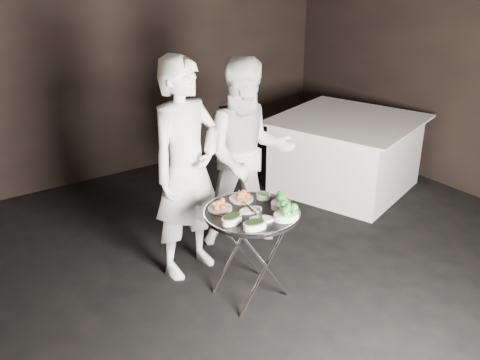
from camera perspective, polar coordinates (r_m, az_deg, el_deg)
floor at (r=4.24m, az=7.18°, el=-14.31°), size 6.00×7.00×0.05m
wall_back at (r=6.49m, az=-13.95°, el=13.23°), size 6.00×0.05×3.00m
tray_stand at (r=4.19m, az=1.19°, el=-7.51°), size 0.49×0.42×0.72m
serving_tray at (r=4.03m, az=1.23°, el=-3.53°), size 0.73×0.73×0.04m
potato_plate_a at (r=4.06m, az=-2.15°, el=-2.76°), size 0.19×0.19×0.07m
potato_plate_b at (r=4.21m, az=0.14°, el=-1.76°), size 0.19×0.19×0.07m
greens_bowl at (r=4.24m, az=2.48°, el=-1.61°), size 0.11×0.11×0.06m
asparagus_plate_a at (r=4.03m, az=1.16°, el=-3.16°), size 0.20×0.13×0.04m
asparagus_plate_b at (r=3.90m, az=2.33°, el=-4.10°), size 0.21×0.18×0.04m
spinach_bowl_a at (r=3.86m, az=-0.88°, el=-4.10°), size 0.20×0.15×0.07m
spinach_bowl_b at (r=3.78m, az=1.59°, el=-4.72°), size 0.19×0.14×0.07m
broccoli_bowl_a at (r=4.11m, az=4.24°, el=-2.47°), size 0.20×0.18×0.07m
broccoli_bowl_b at (r=3.92m, az=4.97°, el=-3.70°), size 0.22×0.19×0.08m
serving_utensils at (r=4.07m, az=0.86°, el=-2.41°), size 0.57×0.41×0.01m
waiter_left at (r=4.34m, az=-5.75°, el=1.13°), size 0.75×0.57×1.85m
waiter_right at (r=4.78m, az=0.85°, el=2.69°), size 1.04×0.94×1.74m
dining_table at (r=6.23m, az=11.20°, el=2.79°), size 1.47×1.47×0.84m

